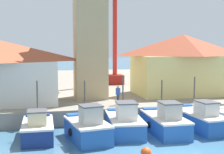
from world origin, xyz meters
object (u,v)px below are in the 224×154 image
(fishing_boat_left_outer, at_px, (88,128))
(fishing_boat_mid_left, at_px, (165,122))
(fishing_boat_far_left, at_px, (38,128))
(mooring_buoy, at_px, (146,152))
(clock_tower, at_px, (90,11))
(dock_worker_near_tower, at_px, (118,95))
(fishing_boat_center, at_px, (199,119))
(fishing_boat_left_inner, at_px, (124,122))
(port_crane_near, at_px, (115,24))
(warehouse_right, at_px, (183,64))

(fishing_boat_left_outer, distance_m, fishing_boat_mid_left, 5.50)
(fishing_boat_far_left, bearing_deg, fishing_boat_left_outer, -17.98)
(fishing_boat_mid_left, relative_size, mooring_buoy, 8.65)
(clock_tower, height_order, dock_worker_near_tower, clock_tower)
(mooring_buoy, height_order, dock_worker_near_tower, dock_worker_near_tower)
(fishing_boat_center, height_order, mooring_buoy, fishing_boat_center)
(fishing_boat_left_outer, height_order, fishing_boat_center, fishing_boat_left_outer)
(fishing_boat_left_inner, relative_size, port_crane_near, 0.26)
(port_crane_near, bearing_deg, fishing_boat_center, -83.17)
(fishing_boat_left_inner, relative_size, fishing_boat_mid_left, 1.00)
(fishing_boat_mid_left, distance_m, mooring_buoy, 5.13)
(fishing_boat_mid_left, distance_m, clock_tower, 12.67)
(clock_tower, relative_size, port_crane_near, 0.86)
(clock_tower, bearing_deg, fishing_boat_far_left, -119.80)
(warehouse_right, bearing_deg, fishing_boat_mid_left, -121.17)
(fishing_boat_center, relative_size, warehouse_right, 0.55)
(port_crane_near, bearing_deg, mooring_buoy, -98.52)
(fishing_boat_mid_left, xyz_separation_m, port_crane_near, (0.63, 18.55, 7.97))
(fishing_boat_mid_left, height_order, warehouse_right, warehouse_right)
(fishing_boat_far_left, distance_m, fishing_boat_mid_left, 8.60)
(fishing_boat_far_left, height_order, mooring_buoy, fishing_boat_far_left)
(fishing_boat_far_left, relative_size, warehouse_right, 0.43)
(port_crane_near, xyz_separation_m, mooring_buoy, (-3.42, -22.82, -8.48))
(dock_worker_near_tower, bearing_deg, port_crane_near, 78.34)
(clock_tower, relative_size, dock_worker_near_tower, 10.30)
(fishing_boat_mid_left, bearing_deg, fishing_boat_far_left, 176.88)
(fishing_boat_left_outer, bearing_deg, clock_tower, 80.44)
(fishing_boat_left_inner, relative_size, warehouse_right, 0.51)
(fishing_boat_left_inner, height_order, clock_tower, clock_tower)
(port_crane_near, bearing_deg, fishing_boat_left_outer, -107.72)
(fishing_boat_far_left, xyz_separation_m, port_crane_near, (9.22, 18.08, 8.05))
(fishing_boat_center, relative_size, port_crane_near, 0.28)
(clock_tower, bearing_deg, fishing_boat_left_inner, -81.75)
(dock_worker_near_tower, bearing_deg, fishing_boat_mid_left, -63.78)
(port_crane_near, bearing_deg, fishing_boat_far_left, -117.01)
(fishing_boat_far_left, height_order, port_crane_near, port_crane_near)
(fishing_boat_mid_left, distance_m, fishing_boat_center, 2.83)
(fishing_boat_left_inner, relative_size, mooring_buoy, 8.66)
(fishing_boat_left_outer, distance_m, warehouse_right, 15.05)
(fishing_boat_far_left, distance_m, port_crane_near, 21.83)
(fishing_boat_left_outer, xyz_separation_m, dock_worker_near_tower, (3.22, 5.12, 1.25))
(fishing_boat_center, relative_size, clock_tower, 0.32)
(fishing_boat_far_left, xyz_separation_m, fishing_boat_center, (11.39, -0.05, 0.07))
(mooring_buoy, bearing_deg, fishing_boat_center, 40.01)
(fishing_boat_left_outer, bearing_deg, fishing_boat_far_left, 162.02)
(fishing_boat_far_left, height_order, fishing_boat_left_outer, fishing_boat_left_outer)
(warehouse_right, relative_size, dock_worker_near_tower, 6.05)
(fishing_boat_far_left, bearing_deg, port_crane_near, 62.99)
(fishing_boat_left_outer, distance_m, dock_worker_near_tower, 6.18)
(fishing_boat_mid_left, distance_m, port_crane_near, 20.20)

